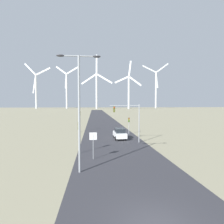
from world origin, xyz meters
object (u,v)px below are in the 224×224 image
object	(u,v)px
streetlamp	(79,99)
traffic_light_post_mid_left	(80,117)
wind_turbine_far_right	(156,86)
traffic_light_post_near_right	(129,122)
traffic_light_post_near_left	(79,130)
wind_turbine_center	(97,87)
wind_turbine_left	(67,87)
traffic_light_mast_overhead	(129,115)
car_approaching	(120,134)
wind_turbine_right	(129,89)
stop_sign_near	(93,141)
wind_turbine_far_left	(36,87)

from	to	relation	value
streetlamp	traffic_light_post_mid_left	distance (m)	23.17
wind_turbine_far_right	traffic_light_post_near_right	bearing A→B (deg)	-111.42
traffic_light_post_near_left	wind_turbine_center	xyz separation A→B (m)	(5.51, 195.43, 24.48)
streetlamp	traffic_light_post_near_left	xyz separation A→B (m)	(-0.52, 5.97, -3.61)
traffic_light_post_near_left	wind_turbine_left	world-z (taller)	wind_turbine_left
traffic_light_post_near_right	traffic_light_mast_overhead	distance (m)	8.19
traffic_light_post_near_left	car_approaching	xyz separation A→B (m)	(6.23, 8.30, -1.90)
traffic_light_mast_overhead	wind_turbine_right	distance (m)	184.27
wind_turbine_left	stop_sign_near	bearing A→B (deg)	-80.78
car_approaching	wind_turbine_left	world-z (taller)	wind_turbine_left
streetlamp	traffic_light_post_near_right	world-z (taller)	streetlamp
stop_sign_near	wind_turbine_center	world-z (taller)	wind_turbine_center
traffic_light_post_near_right	traffic_light_post_mid_left	size ratio (longest dim) A/B	0.74
wind_turbine_far_left	wind_turbine_far_right	distance (m)	161.86
streetlamp	stop_sign_near	distance (m)	5.76
car_approaching	stop_sign_near	bearing A→B (deg)	-112.89
traffic_light_post_near_right	wind_turbine_center	bearing A→B (deg)	91.03
stop_sign_near	wind_turbine_far_left	size ratio (longest dim) A/B	0.05
wind_turbine_far_left	wind_turbine_center	bearing A→B (deg)	-10.89
streetlamp	car_approaching	xyz separation A→B (m)	(5.71, 14.26, -5.51)
traffic_light_post_near_right	streetlamp	bearing A→B (deg)	-113.65
streetlamp	wind_turbine_right	xyz separation A→B (m)	(43.12, 190.55, 17.94)
streetlamp	traffic_light_post_near_left	world-z (taller)	streetlamp
traffic_light_post_near_left	wind_turbine_right	xyz separation A→B (m)	(43.63, 184.59, 21.55)
streetlamp	stop_sign_near	xyz separation A→B (m)	(1.19, 3.55, -4.38)
streetlamp	wind_turbine_right	bearing A→B (deg)	77.25
traffic_light_post_near_right	traffic_light_post_near_left	bearing A→B (deg)	-124.24
traffic_light_mast_overhead	wind_turbine_right	size ratio (longest dim) A/B	0.11
traffic_light_mast_overhead	wind_turbine_far_left	world-z (taller)	wind_turbine_far_left
traffic_light_post_mid_left	car_approaching	size ratio (longest dim) A/B	1.07
stop_sign_near	traffic_light_post_near_left	world-z (taller)	traffic_light_post_near_left
wind_turbine_right	wind_turbine_far_right	bearing A→B (deg)	38.08
wind_turbine_left	wind_turbine_far_left	bearing A→B (deg)	-173.40
stop_sign_near	traffic_light_post_near_right	xyz separation A→B (m)	(7.08, 15.31, 0.38)
car_approaching	wind_turbine_right	xyz separation A→B (m)	(37.41, 176.29, 23.45)
traffic_light_post_mid_left	traffic_light_mast_overhead	size ratio (longest dim) A/B	0.74
streetlamp	wind_turbine_far_left	bearing A→B (deg)	108.28
streetlamp	car_approaching	world-z (taller)	streetlamp
traffic_light_post_mid_left	streetlamp	bearing A→B (deg)	-85.65
traffic_light_post_near_right	traffic_light_post_mid_left	xyz separation A→B (m)	(-10.00, 4.02, 0.82)
streetlamp	traffic_light_post_near_left	distance (m)	7.00
wind_turbine_left	wind_turbine_center	xyz separation A→B (m)	(39.01, -19.02, -0.54)
wind_turbine_far_right	traffic_light_post_mid_left	bearing A→B (deg)	-114.18
traffic_light_post_near_right	wind_turbine_center	size ratio (longest dim) A/B	0.05
stop_sign_near	traffic_light_mast_overhead	xyz separation A→B (m)	(5.47, 7.50, 2.24)
streetlamp	traffic_light_post_near_left	bearing A→B (deg)	94.94
stop_sign_near	wind_turbine_left	bearing A→B (deg)	99.22
stop_sign_near	traffic_light_post_mid_left	xyz separation A→B (m)	(-2.93, 19.34, 1.20)
car_approaching	wind_turbine_center	world-z (taller)	wind_turbine_center
traffic_light_mast_overhead	car_approaching	world-z (taller)	traffic_light_mast_overhead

